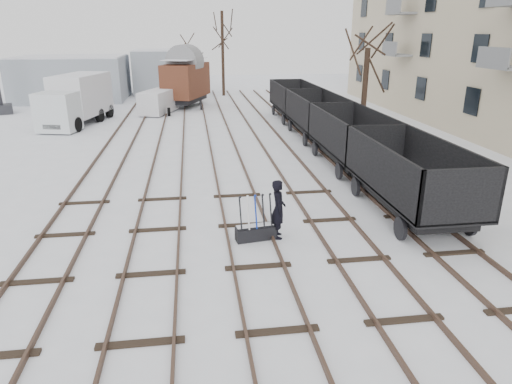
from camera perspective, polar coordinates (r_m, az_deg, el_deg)
The scene contains 16 objects.
ground at distance 13.20m, azimuth 0.27°, elevation -9.41°, with size 120.00×120.00×0.00m, color white.
tracks at distance 25.94m, azimuth -4.09°, elevation 5.40°, with size 13.90×52.00×0.16m.
shed_left at distance 48.96m, azimuth -21.95°, elevation 13.09°, with size 10.00×8.00×4.10m.
shed_right at distance 51.65m, azimuth -10.92°, elevation 14.60°, with size 7.00×6.00×4.50m.
ground_frame at distance 14.73m, azimuth -0.04°, elevation -4.94°, with size 1.35×0.61×1.49m.
worker at distance 14.66m, azimuth 2.81°, elevation -2.14°, with size 0.71×0.47×1.95m, color black.
freight_wagon_a at distance 17.45m, azimuth 18.52°, elevation 0.60°, with size 2.62×6.56×2.68m.
freight_wagon_b at distance 23.11m, azimuth 11.67°, elevation 5.71°, with size 2.62×6.56×2.68m.
freight_wagon_c at distance 29.08m, azimuth 7.52°, elevation 8.74°, with size 2.62×6.56×2.68m.
freight_wagon_d at distance 35.20m, azimuth 4.76°, elevation 10.71°, with size 2.62×6.56×2.68m.
box_van_wagon at distance 41.25m, azimuth -8.76°, elevation 13.76°, with size 4.59×6.04×4.11m.
lorry at distance 35.30m, azimuth -21.52°, elevation 10.70°, with size 3.67×7.91×3.45m.
panel_van at distance 38.43m, azimuth -12.11°, elevation 11.01°, with size 3.13×4.57×1.86m.
tree_near at distance 26.46m, azimuth 13.33°, elevation 11.15°, with size 0.30×0.30×5.52m, color black.
tree_far_left at distance 51.91m, azimuth -7.88°, elevation 15.00°, with size 0.30×0.30×4.88m, color black.
tree_far_right at distance 48.26m, azimuth -4.17°, elevation 16.79°, with size 0.30×0.30×8.23m, color black.
Camera 1 is at (-1.67, -11.43, 6.39)m, focal length 32.00 mm.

